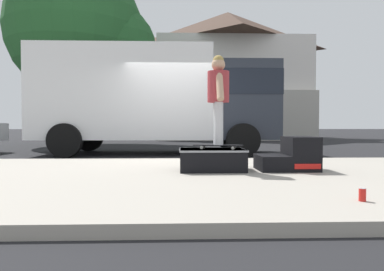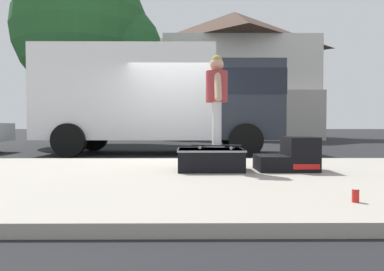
{
  "view_description": "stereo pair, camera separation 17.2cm",
  "coord_description": "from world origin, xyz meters",
  "px_view_note": "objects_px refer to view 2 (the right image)",
  "views": [
    {
      "loc": [
        0.19,
        -7.99,
        0.84
      ],
      "look_at": [
        0.41,
        -1.59,
        0.65
      ],
      "focal_mm": 31.91,
      "sensor_mm": 36.0,
      "label": 1
    },
    {
      "loc": [
        0.36,
        -8.0,
        0.84
      ],
      "look_at": [
        0.41,
        -1.59,
        0.65
      ],
      "focal_mm": 31.91,
      "sensor_mm": 36.0,
      "label": 2
    }
  ],
  "objects_px": {
    "skate_box": "(210,159)",
    "box_truck": "(162,97)",
    "street_tree_main": "(90,36)",
    "skater_kid": "(217,92)",
    "skateboard": "(217,145)",
    "soda_can": "(356,196)",
    "kicker_ramp": "(291,156)"
  },
  "relations": [
    {
      "from": "skate_box",
      "to": "box_truck",
      "type": "bearing_deg",
      "value": 103.76
    },
    {
      "from": "street_tree_main",
      "to": "skater_kid",
      "type": "bearing_deg",
      "value": -63.55
    },
    {
      "from": "skate_box",
      "to": "skateboard",
      "type": "bearing_deg",
      "value": -1.17
    },
    {
      "from": "skater_kid",
      "to": "box_truck",
      "type": "bearing_deg",
      "value": 104.87
    },
    {
      "from": "skateboard",
      "to": "skater_kid",
      "type": "bearing_deg",
      "value": -97.13
    },
    {
      "from": "skater_kid",
      "to": "soda_can",
      "type": "relative_size",
      "value": 11.33
    },
    {
      "from": "skate_box",
      "to": "skater_kid",
      "type": "relative_size",
      "value": 0.73
    },
    {
      "from": "skate_box",
      "to": "soda_can",
      "type": "height_order",
      "value": "skate_box"
    },
    {
      "from": "soda_can",
      "to": "box_truck",
      "type": "xyz_separation_m",
      "value": [
        -2.39,
        7.02,
        1.52
      ]
    },
    {
      "from": "skate_box",
      "to": "kicker_ramp",
      "type": "relative_size",
      "value": 1.13
    },
    {
      "from": "skate_box",
      "to": "box_truck",
      "type": "relative_size",
      "value": 0.15
    },
    {
      "from": "skate_box",
      "to": "skateboard",
      "type": "height_order",
      "value": "skateboard"
    },
    {
      "from": "skate_box",
      "to": "soda_can",
      "type": "distance_m",
      "value": 2.59
    },
    {
      "from": "kicker_ramp",
      "to": "soda_can",
      "type": "relative_size",
      "value": 7.35
    },
    {
      "from": "skateboard",
      "to": "soda_can",
      "type": "bearing_deg",
      "value": -63.6
    },
    {
      "from": "skate_box",
      "to": "soda_can",
      "type": "bearing_deg",
      "value": -61.67
    },
    {
      "from": "skateboard",
      "to": "box_truck",
      "type": "distance_m",
      "value": 5.05
    },
    {
      "from": "soda_can",
      "to": "box_truck",
      "type": "bearing_deg",
      "value": 108.79
    },
    {
      "from": "skateboard",
      "to": "skater_kid",
      "type": "height_order",
      "value": "skater_kid"
    },
    {
      "from": "skate_box",
      "to": "kicker_ramp",
      "type": "height_order",
      "value": "kicker_ramp"
    },
    {
      "from": "skate_box",
      "to": "soda_can",
      "type": "xyz_separation_m",
      "value": [
        1.23,
        -2.28,
        -0.12
      ]
    },
    {
      "from": "skateboard",
      "to": "kicker_ramp",
      "type": "bearing_deg",
      "value": 0.08
    },
    {
      "from": "skate_box",
      "to": "street_tree_main",
      "type": "height_order",
      "value": "street_tree_main"
    },
    {
      "from": "street_tree_main",
      "to": "skate_box",
      "type": "bearing_deg",
      "value": -64.02
    },
    {
      "from": "skate_box",
      "to": "street_tree_main",
      "type": "distance_m",
      "value": 11.61
    },
    {
      "from": "skateboard",
      "to": "soda_can",
      "type": "relative_size",
      "value": 6.39
    },
    {
      "from": "skateboard",
      "to": "skate_box",
      "type": "bearing_deg",
      "value": 178.83
    },
    {
      "from": "kicker_ramp",
      "to": "skateboard",
      "type": "height_order",
      "value": "kicker_ramp"
    },
    {
      "from": "skater_kid",
      "to": "street_tree_main",
      "type": "relative_size",
      "value": 0.18
    },
    {
      "from": "kicker_ramp",
      "to": "soda_can",
      "type": "distance_m",
      "value": 2.28
    },
    {
      "from": "skate_box",
      "to": "skateboard",
      "type": "distance_m",
      "value": 0.24
    },
    {
      "from": "kicker_ramp",
      "to": "skateboard",
      "type": "xyz_separation_m",
      "value": [
        -1.19,
        -0.0,
        0.18
      ]
    }
  ]
}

